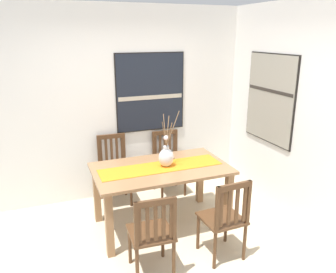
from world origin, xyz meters
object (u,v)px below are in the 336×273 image
object	(u,v)px
dining_table	(161,177)
chair_3	(168,161)
chair_2	(114,168)
painting_on_back_wall	(150,92)
chair_0	(225,218)
centerpiece_vase	(166,156)
chair_1	(152,233)
painting_on_side_wall	(270,99)

from	to	relation	value
dining_table	chair_3	bearing A→B (deg)	63.92
chair_2	painting_on_back_wall	size ratio (longest dim) A/B	0.86
dining_table	chair_0	size ratio (longest dim) A/B	1.74
centerpiece_vase	dining_table	bearing A→B (deg)	176.96
dining_table	chair_1	distance (m)	0.94
chair_2	painting_on_side_wall	bearing A→B (deg)	-20.44
centerpiece_vase	chair_3	xyz separation A→B (m)	(0.36, 0.87, -0.42)
dining_table	painting_on_side_wall	size ratio (longest dim) A/B	1.36
chair_0	centerpiece_vase	bearing A→B (deg)	111.46
chair_1	chair_0	bearing A→B (deg)	-1.11
chair_3	painting_on_side_wall	world-z (taller)	painting_on_side_wall
dining_table	chair_2	size ratio (longest dim) A/B	1.67
dining_table	centerpiece_vase	bearing A→B (deg)	-3.04
chair_1	painting_on_back_wall	xyz separation A→B (m)	(0.62, 1.88, 1.03)
chair_0	chair_2	world-z (taller)	chair_2
centerpiece_vase	painting_on_back_wall	xyz separation A→B (m)	(0.16, 1.05, 0.59)
chair_0	chair_1	world-z (taller)	chair_0
chair_0	painting_on_back_wall	size ratio (longest dim) A/B	0.82
painting_on_side_wall	dining_table	bearing A→B (deg)	-176.09
chair_0	chair_1	distance (m)	0.79
chair_0	chair_1	xyz separation A→B (m)	(-0.79, 0.02, -0.00)
dining_table	painting_on_back_wall	distance (m)	1.36
chair_2	chair_3	size ratio (longest dim) A/B	1.04
chair_2	painting_on_back_wall	distance (m)	1.20
dining_table	painting_on_side_wall	distance (m)	1.80
chair_0	chair_2	bearing A→B (deg)	115.11
dining_table	chair_1	world-z (taller)	chair_1
centerpiece_vase	painting_on_side_wall	distance (m)	1.63
chair_0	chair_2	size ratio (longest dim) A/B	0.96
centerpiece_vase	chair_0	world-z (taller)	centerpiece_vase
centerpiece_vase	chair_0	size ratio (longest dim) A/B	0.72
chair_1	painting_on_side_wall	xyz separation A→B (m)	(1.99, 0.94, 1.01)
chair_0	chair_3	distance (m)	1.71
chair_0	dining_table	bearing A→B (deg)	115.22
painting_on_back_wall	chair_2	bearing A→B (deg)	-162.39
chair_2	chair_3	distance (m)	0.82
dining_table	chair_2	bearing A→B (deg)	115.00
chair_3	painting_on_back_wall	xyz separation A→B (m)	(-0.20, 0.18, 1.02)
dining_table	chair_3	size ratio (longest dim) A/B	1.74
painting_on_back_wall	centerpiece_vase	bearing A→B (deg)	-98.54
centerpiece_vase	chair_2	bearing A→B (deg)	118.51
chair_1	chair_3	world-z (taller)	chair_3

